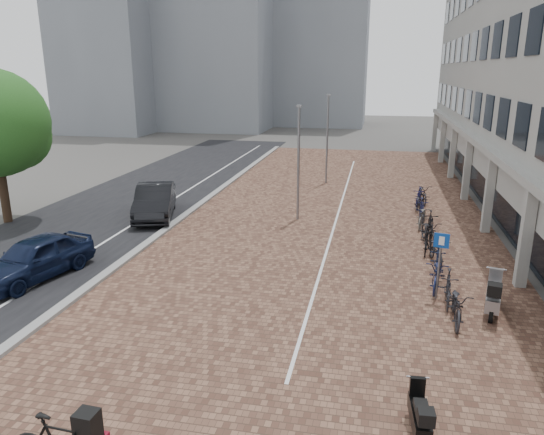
{
  "coord_description": "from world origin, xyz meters",
  "views": [
    {
      "loc": [
        3.92,
        -12.91,
        6.93
      ],
      "look_at": [
        0.0,
        6.0,
        1.3
      ],
      "focal_mm": 33.57,
      "sensor_mm": 36.0,
      "label": 1
    }
  ],
  "objects_px": {
    "scooter_front": "(493,294)",
    "parking_sign": "(440,256)",
    "car_navy": "(35,258)",
    "car_dark": "(155,201)",
    "scooter_mid": "(420,413)"
  },
  "relations": [
    {
      "from": "car_navy",
      "to": "scooter_front",
      "type": "relative_size",
      "value": 2.4
    },
    {
      "from": "car_navy",
      "to": "scooter_front",
      "type": "xyz_separation_m",
      "value": [
        14.85,
        0.34,
        -0.12
      ]
    },
    {
      "from": "scooter_front",
      "to": "scooter_mid",
      "type": "height_order",
      "value": "scooter_front"
    },
    {
      "from": "scooter_mid",
      "to": "car_navy",
      "type": "bearing_deg",
      "value": 152.14
    },
    {
      "from": "scooter_front",
      "to": "car_dark",
      "type": "bearing_deg",
      "value": 164.48
    },
    {
      "from": "parking_sign",
      "to": "scooter_mid",
      "type": "bearing_deg",
      "value": -85.12
    },
    {
      "from": "car_navy",
      "to": "scooter_mid",
      "type": "distance_m",
      "value": 13.54
    },
    {
      "from": "scooter_front",
      "to": "parking_sign",
      "type": "relative_size",
      "value": 0.82
    },
    {
      "from": "parking_sign",
      "to": "car_navy",
      "type": "bearing_deg",
      "value": -162.26
    },
    {
      "from": "car_dark",
      "to": "scooter_front",
      "type": "height_order",
      "value": "car_dark"
    },
    {
      "from": "car_navy",
      "to": "car_dark",
      "type": "relative_size",
      "value": 0.89
    },
    {
      "from": "car_navy",
      "to": "car_dark",
      "type": "distance_m",
      "value": 7.96
    },
    {
      "from": "scooter_front",
      "to": "scooter_mid",
      "type": "relative_size",
      "value": 1.25
    },
    {
      "from": "scooter_mid",
      "to": "scooter_front",
      "type": "bearing_deg",
      "value": 62.95
    },
    {
      "from": "car_navy",
      "to": "parking_sign",
      "type": "distance_m",
      "value": 13.41
    }
  ]
}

